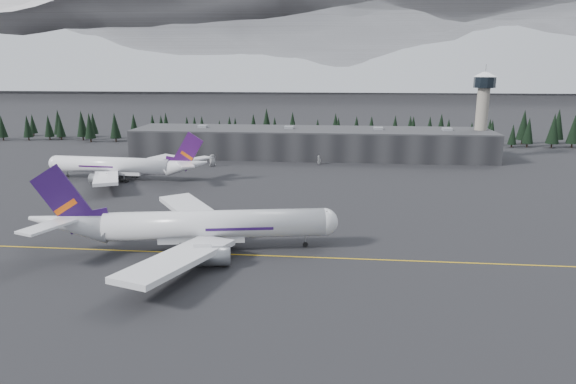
# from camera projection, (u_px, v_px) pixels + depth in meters

# --- Properties ---
(ground) EXTENTS (1400.00, 1400.00, 0.00)m
(ground) POSITION_uv_depth(u_px,v_px,m) (279.00, 253.00, 113.61)
(ground) COLOR black
(ground) RESTS_ON ground
(taxiline) EXTENTS (400.00, 0.40, 0.02)m
(taxiline) POSITION_uv_depth(u_px,v_px,m) (278.00, 256.00, 111.68)
(taxiline) COLOR gold
(taxiline) RESTS_ON ground
(terminal) EXTENTS (160.00, 30.00, 12.60)m
(terminal) POSITION_uv_depth(u_px,v_px,m) (311.00, 143.00, 232.86)
(terminal) COLOR black
(terminal) RESTS_ON ground
(control_tower) EXTENTS (10.00, 10.00, 37.70)m
(control_tower) POSITION_uv_depth(u_px,v_px,m) (483.00, 105.00, 224.45)
(control_tower) COLOR gray
(control_tower) RESTS_ON ground
(treeline) EXTENTS (360.00, 20.00, 15.00)m
(treeline) POSITION_uv_depth(u_px,v_px,m) (315.00, 130.00, 268.32)
(treeline) COLOR black
(treeline) RESTS_ON ground
(mountain_ridge) EXTENTS (4400.00, 900.00, 420.00)m
(mountain_ridge) POSITION_uv_depth(u_px,v_px,m) (334.00, 85.00, 1079.69)
(mountain_ridge) COLOR white
(mountain_ridge) RESTS_ON ground
(jet_main) EXTENTS (67.84, 62.11, 20.09)m
(jet_main) POSITION_uv_depth(u_px,v_px,m) (189.00, 226.00, 114.21)
(jet_main) COLOR silver
(jet_main) RESTS_ON ground
(jet_parked) EXTENTS (61.46, 56.58, 18.07)m
(jet_parked) POSITION_uv_depth(u_px,v_px,m) (126.00, 166.00, 185.39)
(jet_parked) COLOR white
(jet_parked) RESTS_ON ground
(gse_vehicle_a) EXTENTS (4.41, 5.47, 1.38)m
(gse_vehicle_a) POSITION_uv_depth(u_px,v_px,m) (212.00, 165.00, 210.82)
(gse_vehicle_a) COLOR silver
(gse_vehicle_a) RESTS_ON ground
(gse_vehicle_b) EXTENTS (4.02, 2.34, 1.28)m
(gse_vehicle_b) POSITION_uv_depth(u_px,v_px,m) (319.00, 163.00, 215.59)
(gse_vehicle_b) COLOR #B8B8BA
(gse_vehicle_b) RESTS_ON ground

